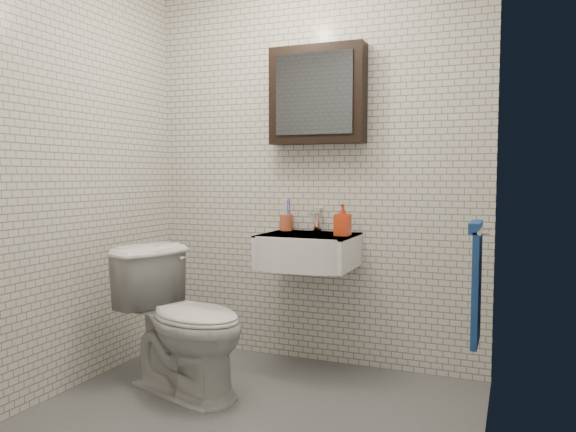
% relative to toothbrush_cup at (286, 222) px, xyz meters
% --- Properties ---
extents(ground, '(2.20, 2.00, 0.01)m').
position_rel_toothbrush_cup_xyz_m(ground, '(0.16, -0.94, -0.90)').
color(ground, '#4F5357').
rests_on(ground, ground).
extents(room_shell, '(2.22, 2.02, 2.51)m').
position_rel_toothbrush_cup_xyz_m(room_shell, '(0.16, -0.94, 0.56)').
color(room_shell, silver).
rests_on(room_shell, ground).
extents(washbasin, '(0.55, 0.50, 0.20)m').
position_rel_toothbrush_cup_xyz_m(washbasin, '(0.21, -0.21, -0.15)').
color(washbasin, white).
rests_on(washbasin, room_shell).
extents(faucet, '(0.06, 0.20, 0.15)m').
position_rel_toothbrush_cup_xyz_m(faucet, '(0.21, -0.01, 0.01)').
color(faucet, silver).
rests_on(faucet, washbasin).
extents(mirror_cabinet, '(0.60, 0.15, 0.60)m').
position_rel_toothbrush_cup_xyz_m(mirror_cabinet, '(0.21, -0.01, 0.79)').
color(mirror_cabinet, black).
rests_on(mirror_cabinet, room_shell).
extents(towel_rail, '(0.09, 0.30, 0.58)m').
position_rel_toothbrush_cup_xyz_m(towel_rail, '(1.21, -0.59, -0.18)').
color(towel_rail, silver).
rests_on(towel_rail, room_shell).
extents(toothbrush_cup, '(0.11, 0.11, 0.22)m').
position_rel_toothbrush_cup_xyz_m(toothbrush_cup, '(0.00, 0.00, 0.00)').
color(toothbrush_cup, '#C65331').
rests_on(toothbrush_cup, washbasin).
extents(soap_bottle, '(0.09, 0.09, 0.19)m').
position_rel_toothbrush_cup_xyz_m(soap_bottle, '(0.43, -0.17, 0.04)').
color(soap_bottle, orange).
rests_on(soap_bottle, washbasin).
extents(toilet, '(0.88, 0.66, 0.80)m').
position_rel_toothbrush_cup_xyz_m(toilet, '(-0.31, -0.73, -0.51)').
color(toilet, silver).
rests_on(toilet, ground).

